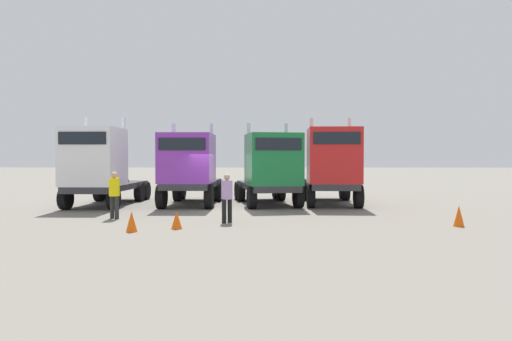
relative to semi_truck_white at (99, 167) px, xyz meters
name	(u,v)px	position (x,y,z in m)	size (l,w,h in m)	color
ground	(219,209)	(5.81, -0.87, -1.93)	(200.00, 200.00, 0.00)	slate
semi_truck_white	(99,167)	(0.00, 0.00, 0.00)	(2.64, 6.31, 4.32)	#333338
semi_truck_purple	(190,168)	(4.23, 0.56, -0.07)	(2.59, 6.04, 4.07)	#333338
semi_truck_green	(270,169)	(8.15, 0.63, -0.11)	(3.60, 6.34, 4.07)	#333338
semi_truck_red	(332,166)	(11.17, 0.91, 0.01)	(2.74, 6.40, 4.35)	#333338
visitor_in_hivis	(114,192)	(2.14, -4.15, -0.88)	(0.55, 0.55, 1.80)	#2A2A2A
visitor_with_camera	(227,194)	(6.53, -5.11, -0.91)	(0.56, 0.56, 1.76)	black
traffic_cone_near	(177,220)	(5.01, -6.56, -1.63)	(0.36, 0.36, 0.59)	#F2590C
traffic_cone_mid	(459,216)	(14.46, -5.83, -1.57)	(0.36, 0.36, 0.72)	#F2590C
traffic_cone_far	(132,222)	(3.72, -7.18, -1.60)	(0.36, 0.36, 0.65)	#F2590C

